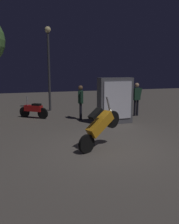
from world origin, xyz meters
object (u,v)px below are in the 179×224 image
Objects in this scene: motorcycle_orange_foreground at (100,126)px; streetlamp_near at (49,58)px; motorcycle_red_parked_left at (33,110)px; person_bystander_far at (136,96)px; kiosk_billboard at (115,101)px; person_rider_beside at (81,99)px.

streetlamp_near is at bearing 69.33° from motorcycle_orange_foreground.
motorcycle_orange_foreground is 5.73m from motorcycle_red_parked_left.
streetlamp_near is at bearing -80.92° from motorcycle_red_parked_left.
person_bystander_far is (5.31, -1.14, 0.63)m from motorcycle_red_parked_left.
motorcycle_red_parked_left is 0.76× the size of person_bystander_far.
person_bystander_far is 2.28m from kiosk_billboard.
motorcycle_orange_foreground is at bearing -87.71° from streetlamp_near.
person_rider_beside reaches higher than motorcycle_orange_foreground.
motorcycle_orange_foreground is 0.78× the size of kiosk_billboard.
person_rider_beside reaches higher than motorcycle_red_parked_left.
streetlamp_near is 5.40m from kiosk_billboard.
streetlamp_near is at bearing -58.65° from person_rider_beside.
streetlamp_near is at bearing 51.84° from person_bystander_far.
person_bystander_far is 0.84× the size of kiosk_billboard.
person_bystander_far is at bearing 25.94° from motorcycle_orange_foreground.
person_rider_beside is at bearing 57.91° from motorcycle_orange_foreground.
person_bystander_far is (3.83, 4.39, 0.32)m from motorcycle_orange_foreground.
motorcycle_red_parked_left is 0.27× the size of streetlamp_near.
kiosk_billboard is (3.44, -2.44, 0.61)m from motorcycle_red_parked_left.
motorcycle_red_parked_left is 3.55m from streetlamp_near.
person_rider_beside is at bearing -72.12° from streetlamp_near.
person_rider_beside is (0.71, 4.40, 0.27)m from motorcycle_orange_foreground.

